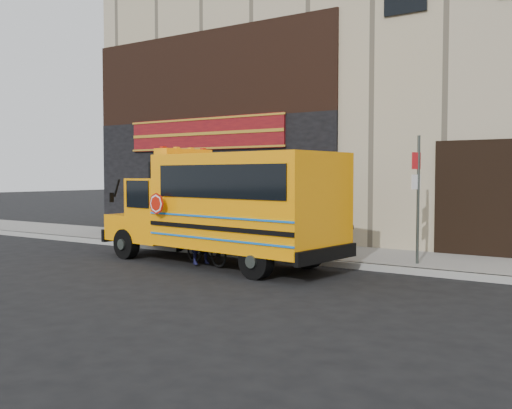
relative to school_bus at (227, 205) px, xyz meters
The scene contains 8 objects.
ground 2.24m from the school_bus, 52.25° to the right, with size 120.00×120.00×0.00m, color black.
curb 2.18m from the school_bus, 51.89° to the left, with size 40.00×0.20×0.15m, color gray.
sidewalk 3.30m from the school_bus, 70.05° to the left, with size 40.00×3.00×0.15m, color slate.
building 10.29m from the school_bus, 83.96° to the left, with size 20.00×10.70×12.00m.
school_bus is the anchor object (origin of this frame).
sign_pole 4.57m from the school_bus, 25.34° to the left, with size 0.14×0.26×3.17m.
bicycle 1.14m from the school_bus, 143.71° to the right, with size 0.46×1.63×0.98m, color black.
cyclist 0.92m from the school_bus, 141.05° to the right, with size 0.61×0.40×1.68m, color black.
Camera 1 is at (7.28, -10.01, 2.25)m, focal length 40.00 mm.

